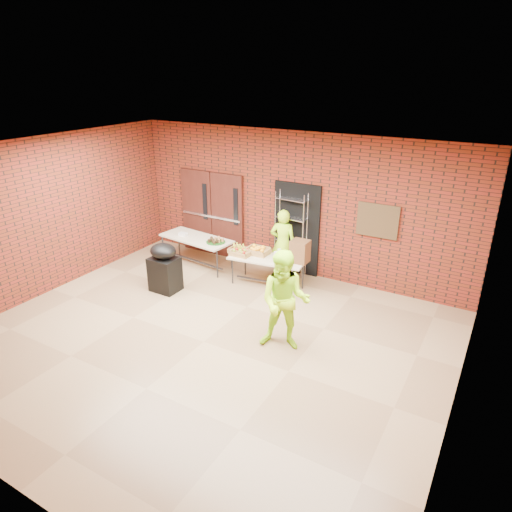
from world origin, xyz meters
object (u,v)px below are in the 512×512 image
(table_left, at_px, (196,240))
(covered_grill, at_px, (164,267))
(volunteer_man, at_px, (285,301))
(coffee_dispenser, at_px, (300,251))
(volunteer_woman, at_px, (283,244))
(wire_rack, at_px, (291,234))
(table_right, at_px, (267,260))

(table_left, xyz_separation_m, covered_grill, (0.18, -1.36, -0.13))
(table_left, distance_m, volunteer_man, 3.89)
(volunteer_man, bearing_deg, table_left, 131.95)
(covered_grill, bearing_deg, table_left, 98.05)
(table_left, xyz_separation_m, coffee_dispenser, (2.64, 0.04, 0.24))
(covered_grill, bearing_deg, volunteer_woman, 46.31)
(coffee_dispenser, bearing_deg, volunteer_man, -71.49)
(wire_rack, xyz_separation_m, table_right, (-0.13, -0.85, -0.35))
(volunteer_man, bearing_deg, table_right, 108.73)
(table_right, relative_size, volunteer_man, 0.97)
(volunteer_woman, bearing_deg, volunteer_man, 103.41)
(coffee_dispenser, xyz_separation_m, volunteer_woman, (-0.64, 0.48, -0.11))
(wire_rack, height_order, table_right, wire_rack)
(coffee_dispenser, distance_m, covered_grill, 2.86)
(coffee_dispenser, xyz_separation_m, covered_grill, (-2.46, -1.40, -0.37))
(table_left, height_order, volunteer_man, volunteer_man)
(table_right, height_order, covered_grill, covered_grill)
(wire_rack, height_order, volunteer_man, wire_rack)
(covered_grill, distance_m, volunteer_woman, 2.63)
(coffee_dispenser, height_order, volunteer_woman, volunteer_woman)
(wire_rack, xyz_separation_m, volunteer_woman, (-0.08, -0.22, -0.17))
(volunteer_woman, distance_m, volunteer_man, 2.84)
(table_left, bearing_deg, coffee_dispenser, 7.42)
(table_left, relative_size, volunteer_woman, 1.16)
(table_left, distance_m, covered_grill, 1.38)
(volunteer_woman, bearing_deg, wire_rack, -125.06)
(table_left, relative_size, volunteer_man, 1.05)
(table_right, xyz_separation_m, coffee_dispenser, (0.68, 0.15, 0.29))
(table_right, distance_m, covered_grill, 2.18)
(volunteer_woman, relative_size, volunteer_man, 0.90)
(coffee_dispenser, bearing_deg, table_right, -167.58)
(table_left, relative_size, table_right, 1.08)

